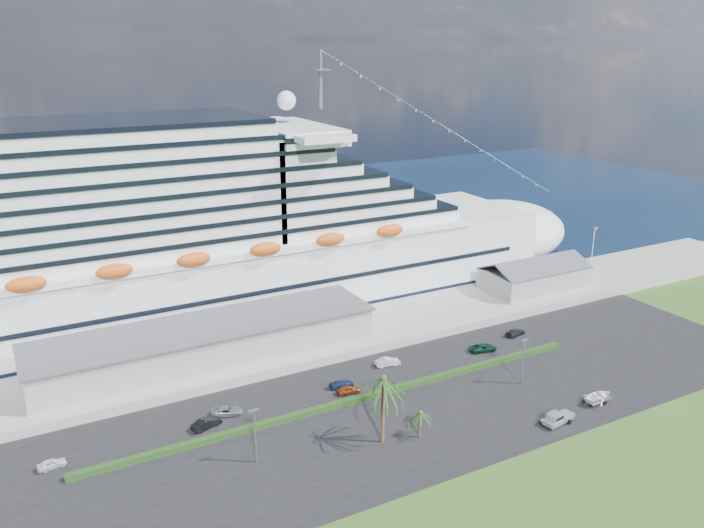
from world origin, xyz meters
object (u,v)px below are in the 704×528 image
pickup_truck (558,418)px  cruise_ship (184,242)px  parked_car_3 (342,384)px  boat_trailer (599,397)px

pickup_truck → cruise_ship: bearing=118.7°
parked_car_3 → boat_trailer: boat_trailer is taller
cruise_ship → boat_trailer: size_ratio=31.05×
boat_trailer → pickup_truck: bearing=-171.5°
parked_car_3 → pickup_truck: pickup_truck is taller
pickup_truck → boat_trailer: bearing=8.5°
cruise_ship → parked_car_3: (14.01, -42.50, -15.95)m
cruise_ship → pickup_truck: cruise_ship is taller
parked_car_3 → boat_trailer: (34.05, -24.46, 0.53)m
parked_car_3 → pickup_truck: 35.10m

